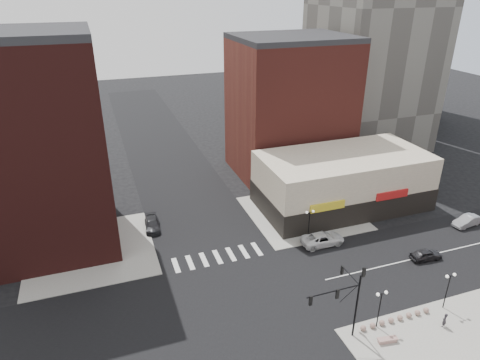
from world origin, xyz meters
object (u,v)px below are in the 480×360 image
dark_sedan_north (152,224)px  street_lamp_ne (310,218)px  dark_sedan_east (426,255)px  street_lamp_se_a (381,300)px  street_lamp_se_b (449,282)px  pedestrian (444,320)px  silver_sedan (467,221)px  traffic_signal (347,294)px  white_suv (322,239)px  stone_bench (387,340)px

dark_sedan_north → street_lamp_ne: bearing=-22.2°
dark_sedan_east → street_lamp_ne: bearing=57.8°
street_lamp_se_a → street_lamp_se_b: size_ratio=1.00×
pedestrian → silver_sedan: bearing=-158.1°
traffic_signal → street_lamp_se_b: traffic_signal is taller
silver_sedan → street_lamp_se_b: bearing=-58.7°
dark_sedan_east → street_lamp_se_a: bearing=126.0°
street_lamp_se_a → pedestrian: (6.07, -2.11, -2.40)m
traffic_signal → silver_sedan: traffic_signal is taller
street_lamp_ne → dark_sedan_east: size_ratio=1.08×
street_lamp_se_b → white_suv: 15.81m
white_suv → street_lamp_se_b: bearing=-157.8°
street_lamp_se_b → silver_sedan: bearing=38.5°
dark_sedan_east → pedestrian: bearing=151.6°
traffic_signal → street_lamp_ne: (4.76, 15.83, -1.67)m
white_suv → dark_sedan_north: (-19.72, 10.95, -0.10)m
silver_sedan → dark_sedan_east: bearing=-74.6°
silver_sedan → dark_sedan_north: size_ratio=0.94×
traffic_signal → white_suv: size_ratio=1.39×
dark_sedan_east → silver_sedan: bearing=-62.7°
street_lamp_se_b → street_lamp_ne: same height
dark_sedan_north → traffic_signal: bearing=-56.7°
silver_sedan → street_lamp_ne: bearing=-107.5°
dark_sedan_north → pedestrian: (23.56, -27.55, 0.21)m
street_lamp_se_b → pedestrian: size_ratio=2.71×
pedestrian → street_lamp_se_b: bearing=-150.2°
street_lamp_se_b → street_lamp_ne: 17.46m
street_lamp_se_a → silver_sedan: 26.15m
street_lamp_ne → silver_sedan: 22.59m
traffic_signal → street_lamp_se_b: 11.88m
white_suv → stone_bench: size_ratio=2.85×
stone_bench → white_suv: bearing=89.6°
traffic_signal → stone_bench: traffic_signal is taller
street_lamp_se_b → silver_sedan: (15.08, 12.02, -2.57)m
street_lamp_se_a → street_lamp_ne: bearing=86.4°
street_lamp_ne → dark_sedan_north: 20.93m
pedestrian → dark_sedan_north: bearing=-67.2°
stone_bench → street_lamp_se_b: bearing=21.6°
street_lamp_se_a → stone_bench: 3.55m
stone_bench → pedestrian: bearing=6.9°
street_lamp_se_b → dark_sedan_north: street_lamp_se_b is taller
traffic_signal → street_lamp_ne: size_ratio=1.87×
street_lamp_se_a → street_lamp_se_b: 8.00m
stone_bench → street_lamp_se_a: bearing=91.2°
stone_bench → dark_sedan_east: bearing=45.2°
street_lamp_se_b → dark_sedan_north: 36.11m
silver_sedan → dark_sedan_north: silver_sedan is taller
white_suv → pedestrian: size_ratio=3.63×
dark_sedan_east → street_lamp_se_b: bearing=154.7°
street_lamp_se_a → street_lamp_ne: (1.00, 16.00, 0.00)m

